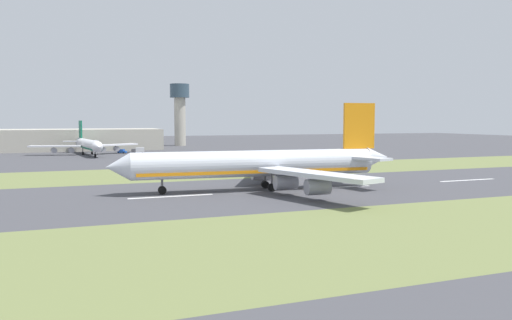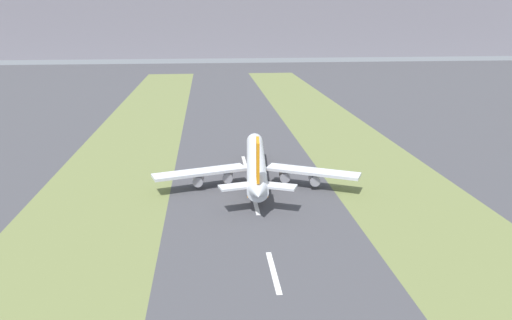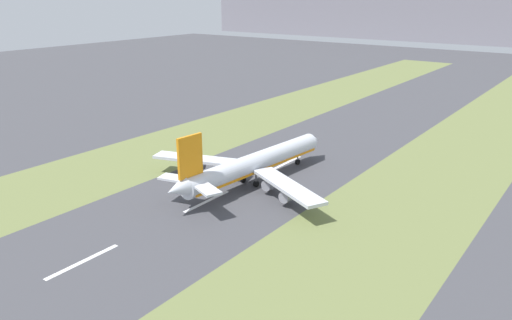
{
  "view_description": "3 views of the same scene",
  "coord_description": "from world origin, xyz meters",
  "views": [
    {
      "loc": [
        -103.87,
        35.26,
        16.11
      ],
      "look_at": [
        2.14,
        -5.25,
        7.0
      ],
      "focal_mm": 35.0,
      "sensor_mm": 36.0,
      "label": 1
    },
    {
      "loc": [
        -12.83,
        -158.56,
        52.27
      ],
      "look_at": [
        2.14,
        -5.25,
        7.0
      ],
      "focal_mm": 35.0,
      "sensor_mm": 36.0,
      "label": 2
    },
    {
      "loc": [
        85.48,
        -119.33,
        54.83
      ],
      "look_at": [
        2.14,
        -5.25,
        7.0
      ],
      "focal_mm": 35.0,
      "sensor_mm": 36.0,
      "label": 3
    }
  ],
  "objects": [
    {
      "name": "centreline_dash_mid",
      "position": [
        0.0,
        -25.25,
        0.01
      ],
      "size": [
        1.2,
        18.0,
        0.01
      ],
      "primitive_type": "cube",
      "color": "silver",
      "rests_on": "ground"
    },
    {
      "name": "grass_median_west",
      "position": [
        -45.0,
        0.0,
        0.0
      ],
      "size": [
        40.0,
        600.0,
        0.01
      ],
      "primitive_type": "cube",
      "color": "olive",
      "rests_on": "ground"
    },
    {
      "name": "airplane_main_jet",
      "position": [
        1.99,
        -7.15,
        6.02
      ],
      "size": [
        63.93,
        67.22,
        20.2
      ],
      "color": "silver",
      "rests_on": "ground"
    },
    {
      "name": "centreline_dash_near",
      "position": [
        0.0,
        -65.25,
        0.01
      ],
      "size": [
        1.2,
        18.0,
        0.01
      ],
      "primitive_type": "cube",
      "color": "silver",
      "rests_on": "ground"
    },
    {
      "name": "grass_median_east",
      "position": [
        45.0,
        0.0,
        0.0
      ],
      "size": [
        40.0,
        600.0,
        0.01
      ],
      "primitive_type": "cube",
      "color": "olive",
      "rests_on": "ground"
    },
    {
      "name": "centreline_dash_far",
      "position": [
        0.0,
        14.75,
        0.01
      ],
      "size": [
        1.2,
        18.0,
        0.01
      ],
      "primitive_type": "cube",
      "color": "silver",
      "rests_on": "ground"
    },
    {
      "name": "ground_plane",
      "position": [
        0.0,
        0.0,
        0.0
      ],
      "size": [
        800.0,
        800.0,
        0.0
      ],
      "primitive_type": "plane",
      "color": "#424247"
    }
  ]
}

